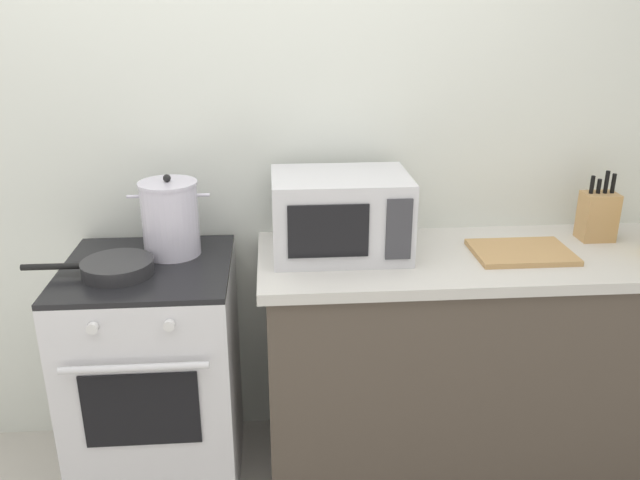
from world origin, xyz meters
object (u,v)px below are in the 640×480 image
(stove, at_px, (157,376))
(cutting_board, at_px, (521,252))
(stock_pot, at_px, (170,218))
(frying_pan, at_px, (116,267))
(microwave, at_px, (340,214))
(knife_block, at_px, (598,215))

(stove, distance_m, cutting_board, 1.46)
(stove, bearing_deg, stock_pot, 53.33)
(frying_pan, bearing_deg, microwave, 10.50)
(frying_pan, bearing_deg, cutting_board, 2.71)
(frying_pan, relative_size, microwave, 0.90)
(microwave, relative_size, knife_block, 1.80)
(stock_pot, distance_m, knife_block, 1.65)
(stove, height_order, microwave, microwave)
(frying_pan, bearing_deg, stock_pot, 46.38)
(stove, relative_size, microwave, 1.84)
(stock_pot, bearing_deg, cutting_board, -4.85)
(cutting_board, bearing_deg, microwave, 173.40)
(microwave, bearing_deg, stove, -173.62)
(stock_pot, relative_size, cutting_board, 0.85)
(stove, xyz_separation_m, microwave, (0.71, 0.08, 0.61))
(stock_pot, height_order, microwave, stock_pot)
(frying_pan, distance_m, cutting_board, 1.47)
(stock_pot, xyz_separation_m, cutting_board, (1.30, -0.11, -0.13))
(stove, xyz_separation_m, knife_block, (1.73, 0.14, 0.56))
(stove, distance_m, microwave, 0.94)
(microwave, height_order, cutting_board, microwave)
(knife_block, bearing_deg, microwave, -176.54)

